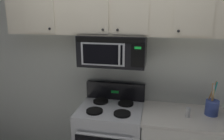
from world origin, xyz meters
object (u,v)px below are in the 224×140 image
object	(u,v)px
over_range_microwave	(113,50)
salt_shaker	(188,113)
utensil_crock_blue	(212,106)
stove_range	(111,140)

from	to	relation	value
over_range_microwave	salt_shaker	xyz separation A→B (m)	(0.87, -0.17, -0.62)
over_range_microwave	utensil_crock_blue	distance (m)	1.27
utensil_crock_blue	salt_shaker	size ratio (longest dim) A/B	3.47
stove_range	utensil_crock_blue	distance (m)	1.25
stove_range	salt_shaker	distance (m)	0.99
stove_range	over_range_microwave	xyz separation A→B (m)	(-0.00, 0.12, 1.11)
stove_range	salt_shaker	bearing A→B (deg)	-3.76
stove_range	salt_shaker	size ratio (longest dim) A/B	9.87
utensil_crock_blue	salt_shaker	bearing A→B (deg)	-155.79
over_range_microwave	salt_shaker	distance (m)	1.08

